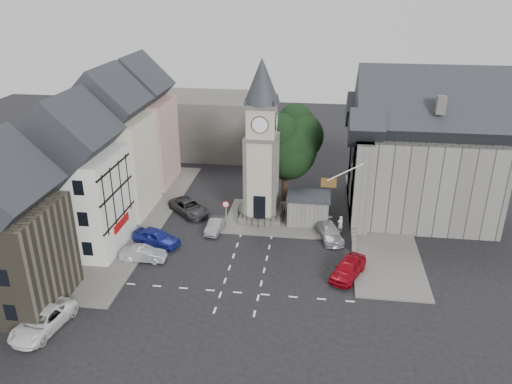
# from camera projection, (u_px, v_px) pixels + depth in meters

# --- Properties ---
(ground) EXTENTS (120.00, 120.00, 0.00)m
(ground) POSITION_uv_depth(u_px,v_px,m) (250.00, 257.00, 44.40)
(ground) COLOR black
(ground) RESTS_ON ground
(pavement_west) EXTENTS (6.00, 30.00, 0.14)m
(pavement_west) POSITION_uv_depth(u_px,v_px,m) (139.00, 218.00, 51.37)
(pavement_west) COLOR #595651
(pavement_west) RESTS_ON ground
(pavement_east) EXTENTS (6.00, 26.00, 0.14)m
(pavement_east) POSITION_uv_depth(u_px,v_px,m) (379.00, 224.00, 50.17)
(pavement_east) COLOR #595651
(pavement_east) RESTS_ON ground
(central_island) EXTENTS (10.00, 8.00, 0.16)m
(central_island) POSITION_uv_depth(u_px,v_px,m) (276.00, 218.00, 51.46)
(central_island) COLOR #595651
(central_island) RESTS_ON ground
(road_markings) EXTENTS (20.00, 8.00, 0.01)m
(road_markings) POSITION_uv_depth(u_px,v_px,m) (240.00, 293.00, 39.39)
(road_markings) COLOR silver
(road_markings) RESTS_ON ground
(clock_tower) EXTENTS (4.86, 4.86, 16.25)m
(clock_tower) POSITION_uv_depth(u_px,v_px,m) (262.00, 143.00, 48.45)
(clock_tower) COLOR #4C4944
(clock_tower) RESTS_ON ground
(stone_shelter) EXTENTS (4.30, 3.30, 3.08)m
(stone_shelter) POSITION_uv_depth(u_px,v_px,m) (308.00, 209.00, 50.01)
(stone_shelter) COLOR #66635E
(stone_shelter) RESTS_ON ground
(town_tree) EXTENTS (7.20, 7.20, 10.80)m
(town_tree) POSITION_uv_depth(u_px,v_px,m) (286.00, 140.00, 53.21)
(town_tree) COLOR black
(town_tree) RESTS_ON ground
(warning_sign_post) EXTENTS (0.70, 0.19, 2.85)m
(warning_sign_post) POSITION_uv_depth(u_px,v_px,m) (226.00, 209.00, 48.93)
(warning_sign_post) COLOR black
(warning_sign_post) RESTS_ON ground
(terrace_pink) EXTENTS (8.10, 7.60, 12.80)m
(terrace_pink) POSITION_uv_depth(u_px,v_px,m) (139.00, 129.00, 58.25)
(terrace_pink) COLOR tan
(terrace_pink) RESTS_ON ground
(terrace_cream) EXTENTS (8.10, 7.60, 12.80)m
(terrace_cream) POSITION_uv_depth(u_px,v_px,m) (111.00, 151.00, 50.98)
(terrace_cream) COLOR beige
(terrace_cream) RESTS_ON ground
(terrace_tudor) EXTENTS (8.10, 7.60, 12.00)m
(terrace_tudor) POSITION_uv_depth(u_px,v_px,m) (76.00, 184.00, 43.86)
(terrace_tudor) COLOR silver
(terrace_tudor) RESTS_ON ground
(building_sw_stone) EXTENTS (8.60, 7.60, 10.40)m
(building_sw_stone) POSITION_uv_depth(u_px,v_px,m) (0.00, 241.00, 36.19)
(building_sw_stone) COLOR #3F3A2F
(building_sw_stone) RESTS_ON ground
(backdrop_west) EXTENTS (20.00, 10.00, 8.00)m
(backdrop_west) POSITION_uv_depth(u_px,v_px,m) (194.00, 124.00, 69.76)
(backdrop_west) COLOR #4C4944
(backdrop_west) RESTS_ON ground
(east_building) EXTENTS (14.40, 11.40, 12.60)m
(east_building) POSITION_uv_depth(u_px,v_px,m) (419.00, 158.00, 50.00)
(east_building) COLOR #66635E
(east_building) RESTS_ON ground
(east_boundary_wall) EXTENTS (0.40, 16.00, 0.90)m
(east_boundary_wall) POSITION_uv_depth(u_px,v_px,m) (351.00, 211.00, 52.18)
(east_boundary_wall) COLOR #66635E
(east_boundary_wall) RESTS_ON ground
(flagpole) EXTENTS (3.68, 0.10, 2.74)m
(flagpole) POSITION_uv_depth(u_px,v_px,m) (345.00, 172.00, 44.27)
(flagpole) COLOR white
(flagpole) RESTS_ON ground
(car_west_blue) EXTENTS (4.95, 3.19, 1.57)m
(car_west_blue) POSITION_uv_depth(u_px,v_px,m) (156.00, 237.00, 46.16)
(car_west_blue) COLOR navy
(car_west_blue) RESTS_ON ground
(car_west_silver) EXTENTS (4.03, 1.55, 1.31)m
(car_west_silver) POSITION_uv_depth(u_px,v_px,m) (143.00, 254.00, 43.64)
(car_west_silver) COLOR #AEB3B7
(car_west_silver) RESTS_ON ground
(car_west_grey) EXTENTS (5.39, 5.30, 1.44)m
(car_west_grey) POSITION_uv_depth(u_px,v_px,m) (189.00, 207.00, 52.34)
(car_west_grey) COLOR #323235
(car_west_grey) RESTS_ON ground
(car_island_silver) EXTENTS (1.62, 3.81, 1.22)m
(car_island_silver) POSITION_uv_depth(u_px,v_px,m) (215.00, 225.00, 48.75)
(car_island_silver) COLOR gray
(car_island_silver) RESTS_ON ground
(car_island_east) EXTENTS (3.03, 4.93, 1.33)m
(car_island_east) POSITION_uv_depth(u_px,v_px,m) (330.00, 232.00, 47.31)
(car_island_east) COLOR #A6A9AE
(car_island_east) RESTS_ON ground
(car_east_red) EXTENTS (3.57, 4.98, 1.58)m
(car_east_red) POSITION_uv_depth(u_px,v_px,m) (348.00, 268.00, 41.24)
(car_east_red) COLOR maroon
(car_east_red) RESTS_ON ground
(van_sw_white) EXTENTS (3.30, 5.62, 1.47)m
(van_sw_white) POSITION_uv_depth(u_px,v_px,m) (43.00, 321.00, 35.01)
(van_sw_white) COLOR white
(van_sw_white) RESTS_ON ground
(pedestrian) EXTENTS (0.74, 0.65, 1.70)m
(pedestrian) POSITION_uv_depth(u_px,v_px,m) (340.00, 224.00, 48.48)
(pedestrian) COLOR beige
(pedestrian) RESTS_ON ground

